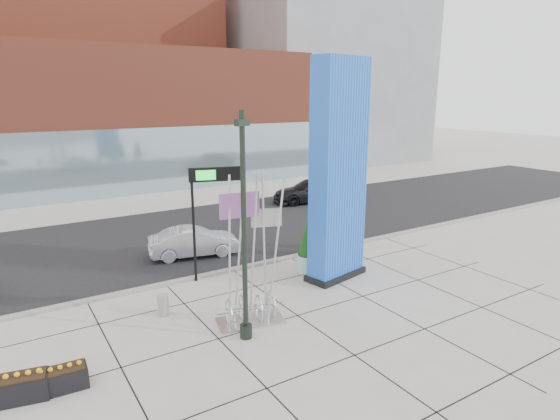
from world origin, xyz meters
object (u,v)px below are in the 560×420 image
public_art_sculpture (251,285)px  car_silver_mid (194,242)px  lamp_post (244,251)px  overhead_street_sign (211,183)px  concrete_bollard (163,305)px  blue_pylon (338,176)px

public_art_sculpture → car_silver_mid: public_art_sculpture is taller
lamp_post → overhead_street_sign: 5.44m
concrete_bollard → car_silver_mid: 6.08m
blue_pylon → public_art_sculpture: (-4.92, -1.64, -2.95)m
lamp_post → blue_pylon: bearing=24.1°
blue_pylon → car_silver_mid: (-4.06, 5.56, -3.60)m
concrete_bollard → overhead_street_sign: bearing=37.9°
lamp_post → overhead_street_sign: size_ratio=1.51×
concrete_bollard → blue_pylon: bearing=-3.2°
overhead_street_sign → lamp_post: bearing=-86.9°
lamp_post → overhead_street_sign: lamp_post is taller
blue_pylon → overhead_street_sign: (-4.35, 2.69, -0.28)m
overhead_street_sign → concrete_bollard: bearing=-125.7°
public_art_sculpture → overhead_street_sign: public_art_sculpture is taller
blue_pylon → public_art_sculpture: 5.97m
concrete_bollard → car_silver_mid: car_silver_mid is taller
blue_pylon → public_art_sculpture: blue_pylon is taller
blue_pylon → public_art_sculpture: size_ratio=1.74×
lamp_post → concrete_bollard: bearing=120.4°
lamp_post → public_art_sculpture: lamp_post is taller
concrete_bollard → car_silver_mid: bearing=58.0°
blue_pylon → concrete_bollard: blue_pylon is taller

